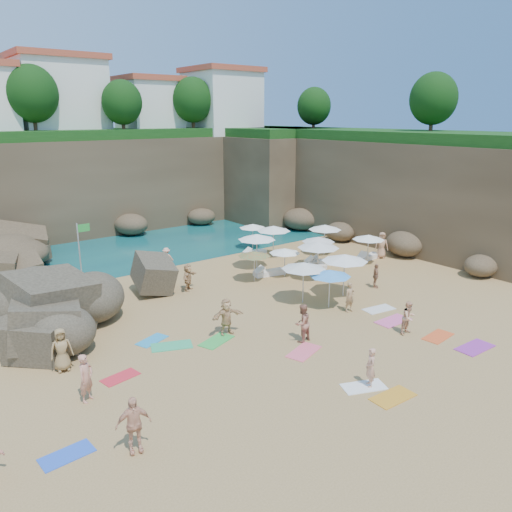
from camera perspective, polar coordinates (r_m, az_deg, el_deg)
ground at (r=26.53m, az=0.57°, el=-6.28°), size 120.00×120.00×0.00m
seawater at (r=52.52m, az=-20.25°, el=3.87°), size 120.00×120.00×0.00m
cliff_back at (r=47.88m, az=-16.53°, el=7.99°), size 44.00×8.00×8.00m
cliff_right at (r=44.20m, az=13.68°, el=7.59°), size 8.00×30.00×8.00m
cliff_corner at (r=51.17m, az=1.61°, el=9.09°), size 10.00×12.00×8.00m
clifftop_buildings at (r=48.62m, az=-16.49°, el=16.68°), size 28.48×9.48×7.00m
clifftop_trees at (r=43.67m, az=-10.97°, el=17.21°), size 35.60×23.82×4.40m
rock_outcrop at (r=26.54m, az=-16.78°, el=-6.98°), size 9.37×7.75×3.32m
flag_pole at (r=31.05m, az=-19.36°, el=1.00°), size 0.77×0.08×3.94m
parasol_0 at (r=31.56m, az=3.31°, el=0.61°), size 1.98×1.98×1.87m
parasol_1 at (r=35.91m, az=2.00°, el=3.17°), size 2.45×2.45×2.32m
parasol_2 at (r=38.28m, az=-0.37°, el=3.45°), size 2.06×2.06×1.95m
parasol_3 at (r=36.84m, az=7.89°, el=3.28°), size 2.40×2.40×2.27m
parasol_4 at (r=35.09m, az=12.75°, el=2.11°), size 2.19×2.19×2.07m
parasol_5 at (r=31.04m, az=7.14°, el=1.29°), size 2.60×2.60×2.46m
parasol_6 at (r=30.61m, az=-0.19°, el=0.26°), size 2.04×2.04×1.93m
parasol_7 at (r=33.16m, az=0.09°, el=2.20°), size 2.51×2.51×2.37m
parasol_8 at (r=33.82m, az=7.14°, el=1.91°), size 2.22×2.22×2.10m
parasol_9 at (r=27.14m, az=5.46°, el=-1.11°), size 2.43×2.43×2.30m
parasol_10 at (r=26.63m, az=8.46°, el=-1.94°), size 2.23×2.23×2.11m
parasol_11 at (r=28.43m, az=10.12°, el=-0.19°), size 2.60×2.60×2.46m
lounger_0 at (r=37.03m, az=-0.13°, el=0.40°), size 1.84×0.80×0.28m
lounger_1 at (r=34.81m, az=7.13°, el=-0.72°), size 1.99×1.37×0.30m
lounger_2 at (r=33.55m, az=6.82°, el=-1.39°), size 1.63×0.62×0.25m
lounger_3 at (r=32.26m, az=1.55°, el=-1.91°), size 2.16×1.14×0.32m
lounger_4 at (r=34.93m, az=7.74°, el=-0.68°), size 2.01×1.61×0.31m
lounger_5 at (r=36.73m, az=12.75°, el=-0.10°), size 2.07×0.85×0.31m
towel_0 at (r=17.30m, az=-20.80°, el=-20.50°), size 1.62×0.88×0.03m
towel_1 at (r=22.28m, az=5.48°, el=-10.83°), size 1.96×1.39×0.03m
towel_2 at (r=19.65m, az=15.38°, el=-15.27°), size 1.77×0.95×0.03m
towel_3 at (r=23.22m, az=-4.54°, el=-9.64°), size 1.92×1.39×0.03m
towel_5 at (r=20.04m, az=12.21°, el=-14.39°), size 1.85×1.40×0.03m
towel_6 at (r=24.56m, az=23.73°, el=-9.55°), size 1.90×1.00×0.03m
towel_7 at (r=20.93m, az=-15.24°, el=-13.22°), size 1.56×0.96×0.03m
towel_8 at (r=23.69m, az=-11.79°, el=-9.41°), size 1.66×1.22×0.03m
towel_9 at (r=26.18m, az=15.40°, el=-7.15°), size 1.90×0.97×0.03m
towel_10 at (r=25.07m, az=20.08°, el=-8.63°), size 1.73×0.99×0.03m
towel_11 at (r=23.00m, az=-9.62°, el=-10.09°), size 2.02×1.53×0.03m
towel_13 at (r=27.50m, az=13.86°, el=-5.91°), size 1.82×1.11×0.03m
person_stand_0 at (r=19.34m, az=-18.86°, el=-13.05°), size 0.80×0.74×1.83m
person_stand_1 at (r=22.88m, az=5.30°, el=-7.64°), size 0.94×0.77×1.79m
person_stand_2 at (r=34.00m, az=-10.19°, el=-0.24°), size 1.00×0.58×1.45m
person_stand_3 at (r=30.59m, az=13.53°, el=-2.21°), size 0.86×0.89×1.49m
person_stand_4 at (r=37.01m, az=14.16°, el=1.21°), size 1.02×1.02×1.91m
person_stand_5 at (r=29.57m, az=-7.76°, el=-2.41°), size 1.47×1.21×1.61m
person_stand_6 at (r=19.78m, az=12.94°, el=-12.32°), size 0.62×0.68×1.57m
person_lie_1 at (r=16.75m, az=-13.65°, el=-20.29°), size 1.47×2.04×0.45m
person_lie_2 at (r=22.04m, az=-21.17°, el=-11.55°), size 1.07×1.88×0.48m
person_lie_3 at (r=23.78m, az=-3.37°, el=-8.40°), size 1.77×1.89×0.46m
person_lie_4 at (r=26.81m, az=10.60°, el=-5.89°), size 0.78×1.63×0.38m
person_lie_5 at (r=24.83m, az=16.95°, el=-7.86°), size 0.78×1.58×0.59m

